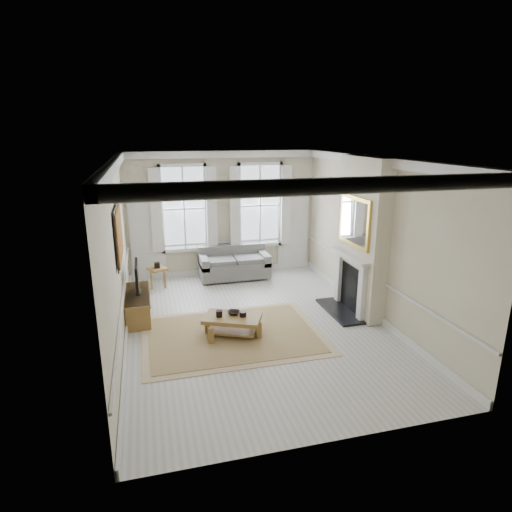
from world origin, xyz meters
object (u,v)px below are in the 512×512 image
object	(u,v)px
side_table	(157,272)
tv_stand	(138,305)
coffee_table	(232,320)
sofa	(234,265)

from	to	relation	value
side_table	tv_stand	xyz separation A→B (m)	(-0.48, -1.84, -0.13)
side_table	coffee_table	bearing A→B (deg)	-67.94
side_table	sofa	bearing A→B (deg)	5.51
coffee_table	tv_stand	size ratio (longest dim) A/B	0.83
coffee_table	sofa	bearing A→B (deg)	102.29
coffee_table	side_table	bearing A→B (deg)	136.61
tv_stand	coffee_table	bearing A→B (deg)	-37.75
sofa	tv_stand	xyz separation A→B (m)	(-2.54, -2.04, -0.09)
side_table	coffee_table	world-z (taller)	side_table
side_table	tv_stand	bearing A→B (deg)	-104.65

